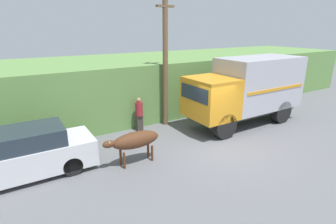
{
  "coord_description": "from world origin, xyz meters",
  "views": [
    {
      "loc": [
        -7.07,
        -7.49,
        4.84
      ],
      "look_at": [
        -1.81,
        1.1,
        1.59
      ],
      "focal_mm": 28.0,
      "sensor_mm": 36.0,
      "label": 1
    }
  ],
  "objects_px": {
    "cargo_truck": "(248,88)",
    "brown_cow": "(135,140)",
    "parked_suv": "(21,155)",
    "pedestrian_on_hill": "(139,113)",
    "utility_pole": "(165,59)"
  },
  "relations": [
    {
      "from": "parked_suv",
      "to": "pedestrian_on_hill",
      "type": "xyz_separation_m",
      "value": [
        5.15,
        1.75,
        0.1
      ]
    },
    {
      "from": "pedestrian_on_hill",
      "to": "utility_pole",
      "type": "xyz_separation_m",
      "value": [
        1.55,
        0.11,
        2.48
      ]
    },
    {
      "from": "parked_suv",
      "to": "pedestrian_on_hill",
      "type": "relative_size",
      "value": 2.83
    },
    {
      "from": "utility_pole",
      "to": "pedestrian_on_hill",
      "type": "bearing_deg",
      "value": -175.85
    },
    {
      "from": "cargo_truck",
      "to": "brown_cow",
      "type": "distance_m",
      "value": 6.92
    },
    {
      "from": "cargo_truck",
      "to": "brown_cow",
      "type": "xyz_separation_m",
      "value": [
        -6.79,
        -0.92,
        -0.97
      ]
    },
    {
      "from": "parked_suv",
      "to": "cargo_truck",
      "type": "bearing_deg",
      "value": -3.27
    },
    {
      "from": "cargo_truck",
      "to": "brown_cow",
      "type": "height_order",
      "value": "cargo_truck"
    },
    {
      "from": "pedestrian_on_hill",
      "to": "parked_suv",
      "type": "bearing_deg",
      "value": 18.07
    },
    {
      "from": "cargo_truck",
      "to": "parked_suv",
      "type": "relative_size",
      "value": 1.38
    },
    {
      "from": "brown_cow",
      "to": "cargo_truck",
      "type": "bearing_deg",
      "value": 12.31
    },
    {
      "from": "brown_cow",
      "to": "utility_pole",
      "type": "height_order",
      "value": "utility_pole"
    },
    {
      "from": "cargo_truck",
      "to": "utility_pole",
      "type": "xyz_separation_m",
      "value": [
        -3.7,
        2.06,
        1.5
      ]
    },
    {
      "from": "pedestrian_on_hill",
      "to": "utility_pole",
      "type": "distance_m",
      "value": 2.92
    },
    {
      "from": "cargo_truck",
      "to": "parked_suv",
      "type": "height_order",
      "value": "cargo_truck"
    }
  ]
}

